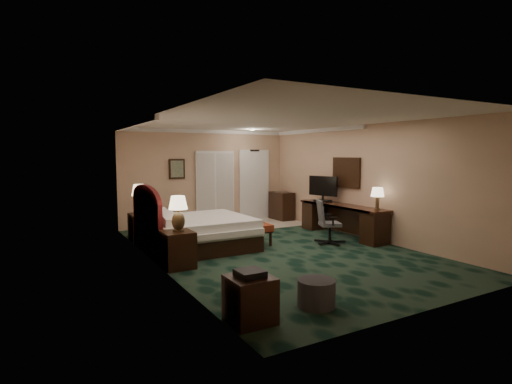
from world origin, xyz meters
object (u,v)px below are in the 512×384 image
lamp_near (178,214)px  minibar (281,206)px  side_table (250,299)px  tv (323,189)px  bed (199,233)px  ottoman (316,293)px  desk (342,220)px  desk_chair (330,222)px  nightstand_near (177,249)px  lamp_far (140,199)px  bed_bench (250,231)px  nightstand_far (141,227)px

lamp_near → minibar: lamp_near is taller
side_table → tv: 6.03m
bed → ottoman: bearing=-87.8°
desk → desk_chair: 1.01m
bed → minibar: 4.25m
nightstand_near → lamp_far: bearing=90.8°
bed_bench → ottoman: (-1.10, -3.87, -0.06)m
bed → nightstand_far: (-0.88, 1.46, -0.02)m
desk_chair → bed_bench: bearing=167.9°
bed → minibar: size_ratio=2.46×
lamp_far → bed_bench: 2.65m
bed → bed_bench: (1.25, 0.02, -0.09)m
nightstand_far → desk_chair: bearing=-35.0°
side_table → minibar: (4.44, 6.14, 0.15)m
bed → desk: size_ratio=0.78×
bed_bench → tv: tv is taller
desk_chair → bed: bearing=-177.0°
lamp_far → bed: bearing=-57.4°
bed_bench → bed: bearing=-176.9°
nightstand_far → desk_chair: 4.38m
bed_bench → ottoman: bed_bench is taller
nightstand_far → ottoman: bearing=-79.1°
bed → side_table: bed is taller
lamp_far → ottoman: size_ratio=1.38×
bed → desk_chair: bearing=-21.2°
lamp_near → bed_bench: 2.52m
nightstand_near → ottoman: bearing=-69.3°
bed → desk: desk is taller
lamp_near → minibar: 5.64m
lamp_near → tv: bearing=17.8°
nightstand_near → side_table: nightstand_near is taller
lamp_far → side_table: bearing=-89.5°
bed → lamp_far: (-0.90, 1.41, 0.63)m
desk → nightstand_near: bearing=-171.2°
nightstand_near → bed_bench: bearing=29.8°
lamp_far → side_table: size_ratio=1.24×
bed_bench → ottoman: size_ratio=2.81×
tv → ottoman: bearing=-144.5°
bed → lamp_near: bearing=-125.3°
desk → tv: 1.01m
minibar → lamp_near: bearing=-141.9°
ottoman → tv: bearing=50.3°
bed → lamp_far: bearing=122.6°
nightstand_near → nightstand_far: nightstand_near is taller
side_table → desk: 5.54m
tv → minibar: 2.18m
nightstand_far → minibar: 4.53m
desk → tv: tv is taller
lamp_far → desk: size_ratio=0.26×
bed_bench → lamp_far: bearing=149.2°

